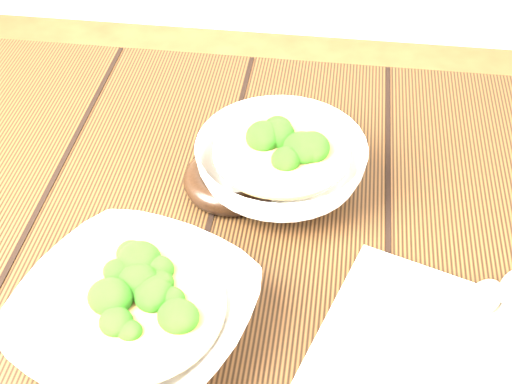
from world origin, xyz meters
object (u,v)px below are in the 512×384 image
(napkin, at_px, (450,362))
(table, at_px, (223,324))
(soup_bowl_front, at_px, (135,314))
(soup_bowl_back, at_px, (281,164))
(trivet, at_px, (232,179))

(napkin, bearing_deg, table, 174.23)
(soup_bowl_front, distance_m, napkin, 0.30)
(soup_bowl_front, distance_m, soup_bowl_back, 0.26)
(soup_bowl_back, relative_size, trivet, 1.88)
(table, xyz_separation_m, soup_bowl_back, (0.05, 0.12, 0.15))
(soup_bowl_front, bearing_deg, napkin, 0.38)
(soup_bowl_back, relative_size, napkin, 0.89)
(table, distance_m, trivet, 0.17)
(table, height_order, soup_bowl_back, soup_bowl_back)
(soup_bowl_back, bearing_deg, trivet, -167.40)
(table, height_order, soup_bowl_front, soup_bowl_front)
(soup_bowl_front, xyz_separation_m, soup_bowl_back, (0.11, 0.23, 0.00))
(table, relative_size, napkin, 4.95)
(soup_bowl_back, bearing_deg, napkin, -51.29)
(soup_bowl_back, bearing_deg, table, -112.93)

